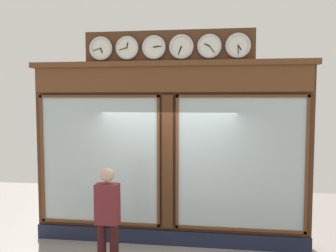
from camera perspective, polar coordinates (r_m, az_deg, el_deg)
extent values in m
cube|color=#4C2B16|center=(6.60, 0.18, -4.93)|extent=(5.17, 0.30, 3.34)
cube|color=#191E33|center=(6.85, -0.02, -17.87)|extent=(5.17, 0.08, 0.28)
cube|color=brown|center=(6.34, -0.05, 7.69)|extent=(5.07, 0.08, 0.47)
cube|color=brown|center=(6.38, -0.02, 10.22)|extent=(5.28, 0.20, 0.10)
cube|color=silver|center=(6.41, 11.80, -6.05)|extent=(2.24, 0.02, 2.37)
cube|color=brown|center=(6.29, 11.98, 4.82)|extent=(2.34, 0.04, 0.05)
cube|color=brown|center=(6.71, 11.65, -16.29)|extent=(2.34, 0.04, 0.05)
cube|color=brown|center=(6.57, 21.86, -6.02)|extent=(0.05, 0.04, 2.47)
cube|color=brown|center=(6.41, 1.51, -5.96)|extent=(0.05, 0.04, 2.47)
cube|color=silver|center=(6.76, -11.21, -5.51)|extent=(2.24, 0.02, 2.37)
cube|color=brown|center=(6.65, -11.41, 4.80)|extent=(2.34, 0.04, 0.05)
cube|color=brown|center=(7.05, -11.12, -15.28)|extent=(2.34, 0.04, 0.05)
cube|color=brown|center=(7.19, -19.93, -5.10)|extent=(0.05, 0.04, 2.47)
cube|color=brown|center=(6.46, -1.59, -5.88)|extent=(0.05, 0.04, 2.47)
cube|color=#4C2B16|center=(6.44, -0.04, -5.91)|extent=(0.20, 0.10, 2.47)
cube|color=#4C2B16|center=(6.46, 0.02, 12.75)|extent=(3.11, 0.06, 0.62)
cylinder|color=white|center=(6.33, 11.44, 12.84)|extent=(0.35, 0.02, 0.35)
torus|color=silver|center=(6.33, 11.44, 12.85)|extent=(0.44, 0.06, 0.44)
cube|color=black|center=(6.31, 11.69, 12.50)|extent=(0.07, 0.01, 0.09)
cube|color=black|center=(6.31, 11.47, 12.19)|extent=(0.02, 0.01, 0.15)
sphere|color=black|center=(6.32, 11.45, 12.87)|extent=(0.02, 0.02, 0.02)
cylinder|color=white|center=(6.32, 6.82, 12.91)|extent=(0.35, 0.02, 0.35)
torus|color=silver|center=(6.32, 6.82, 12.91)|extent=(0.43, 0.05, 0.43)
cube|color=black|center=(6.31, 6.41, 13.11)|extent=(0.09, 0.01, 0.06)
cube|color=black|center=(6.30, 7.23, 12.39)|extent=(0.10, 0.01, 0.13)
sphere|color=black|center=(6.31, 6.81, 12.93)|extent=(0.02, 0.02, 0.02)
cylinder|color=white|center=(6.35, 2.21, 12.89)|extent=(0.35, 0.02, 0.35)
torus|color=silver|center=(6.35, 2.20, 12.90)|extent=(0.44, 0.06, 0.44)
cube|color=black|center=(6.33, 2.03, 12.51)|extent=(0.05, 0.01, 0.10)
cube|color=black|center=(6.33, 1.95, 12.29)|extent=(0.06, 0.01, 0.14)
sphere|color=black|center=(6.34, 2.19, 12.92)|extent=(0.02, 0.02, 0.02)
cylinder|color=white|center=(6.42, -2.33, 12.80)|extent=(0.35, 0.02, 0.35)
torus|color=silver|center=(6.42, -2.34, 12.81)|extent=(0.43, 0.05, 0.43)
cube|color=black|center=(6.40, -1.93, 12.91)|extent=(0.10, 0.01, 0.04)
cube|color=black|center=(6.39, -1.68, 12.90)|extent=(0.15, 0.01, 0.03)
sphere|color=black|center=(6.40, -2.36, 12.83)|extent=(0.02, 0.02, 0.02)
cylinder|color=white|center=(6.53, -6.75, 12.64)|extent=(0.35, 0.02, 0.35)
torus|color=silver|center=(6.52, -6.76, 12.64)|extent=(0.43, 0.05, 0.43)
cube|color=black|center=(6.52, -6.71, 13.07)|extent=(0.04, 0.01, 0.10)
cube|color=black|center=(6.53, -7.41, 12.46)|extent=(0.15, 0.01, 0.05)
sphere|color=black|center=(6.51, -6.79, 12.66)|extent=(0.02, 0.02, 0.02)
cylinder|color=white|center=(6.67, -10.99, 12.41)|extent=(0.35, 0.02, 0.35)
torus|color=silver|center=(6.66, -11.00, 12.42)|extent=(0.44, 0.05, 0.44)
cube|color=black|center=(6.64, -10.88, 12.06)|extent=(0.05, 0.01, 0.10)
cube|color=black|center=(6.67, -11.63, 12.21)|extent=(0.15, 0.01, 0.05)
sphere|color=black|center=(6.65, -11.04, 12.43)|extent=(0.02, 0.02, 0.02)
cylinder|color=#3A1316|center=(5.83, -10.84, -19.19)|extent=(0.14, 0.14, 0.82)
cylinder|color=#3A1316|center=(5.77, -8.83, -19.40)|extent=(0.14, 0.14, 0.82)
cube|color=maroon|center=(5.55, -9.94, -12.47)|extent=(0.36, 0.22, 0.62)
sphere|color=tan|center=(5.44, -10.00, -7.93)|extent=(0.22, 0.22, 0.22)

